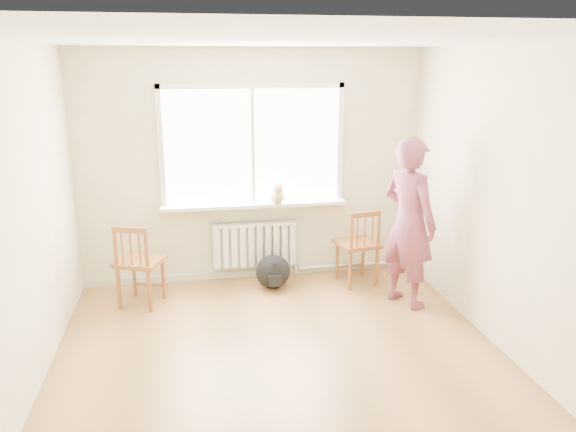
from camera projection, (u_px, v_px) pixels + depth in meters
name	position (u px, v px, depth m)	size (l,w,h in m)	color
floor	(286.00, 372.00, 4.76)	(4.50, 4.50, 0.00)	#AA7945
ceiling	(286.00, 39.00, 4.03)	(4.50, 4.50, 0.00)	white
back_wall	(253.00, 167.00, 6.53)	(4.00, 0.01, 2.70)	beige
window	(253.00, 141.00, 6.42)	(2.12, 0.05, 1.42)	white
windowsill	(254.00, 205.00, 6.54)	(2.15, 0.22, 0.04)	white
radiator	(255.00, 244.00, 6.69)	(1.00, 0.12, 0.55)	white
heating_pipe	(354.00, 265.00, 7.02)	(0.04, 0.04, 1.40)	silver
baseboard	(255.00, 273.00, 6.87)	(4.00, 0.03, 0.08)	beige
chair_left	(138.00, 265.00, 5.93)	(0.59, 0.57, 0.92)	#955E2B
chair_right	(359.00, 247.00, 6.51)	(0.52, 0.51, 0.92)	#955E2B
person	(409.00, 223.00, 5.88)	(0.66, 0.43, 1.81)	#C1405E
cat	(277.00, 194.00, 6.46)	(0.20, 0.42, 0.28)	beige
backpack	(273.00, 272.00, 6.47)	(0.40, 0.30, 0.40)	black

